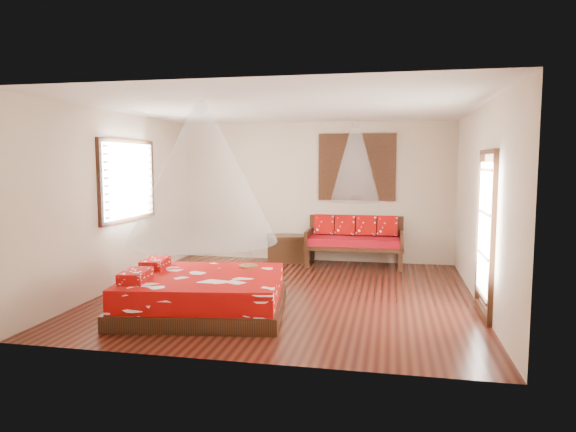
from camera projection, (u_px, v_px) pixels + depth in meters
The scene contains 10 objects.
room at pixel (288, 202), 7.70m from camera, with size 5.54×5.54×2.84m.
bed at pixel (203, 293), 6.85m from camera, with size 2.35×2.18×0.64m.
daybed at pixel (355, 239), 9.95m from camera, with size 1.85×0.82×0.96m.
storage_chest at pixel (286, 248), 10.31m from camera, with size 0.89×0.74×0.54m.
shutter_panel at pixel (357, 167), 10.13m from camera, with size 1.52×0.06×1.32m.
window_left at pixel (129, 180), 8.39m from camera, with size 0.10×1.74×1.34m.
glazed_door at pixel (485, 234), 6.61m from camera, with size 0.08×1.02×2.16m.
wine_tray at pixel (248, 263), 7.34m from camera, with size 0.27×0.27×0.22m.
mosquito_net_main at pixel (202, 174), 6.68m from camera, with size 1.97×1.97×1.80m, color white.
mosquito_net_daybed at pixel (355, 162), 9.66m from camera, with size 0.94×0.94×1.50m, color white.
Camera 1 is at (1.51, -7.53, 2.00)m, focal length 32.00 mm.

